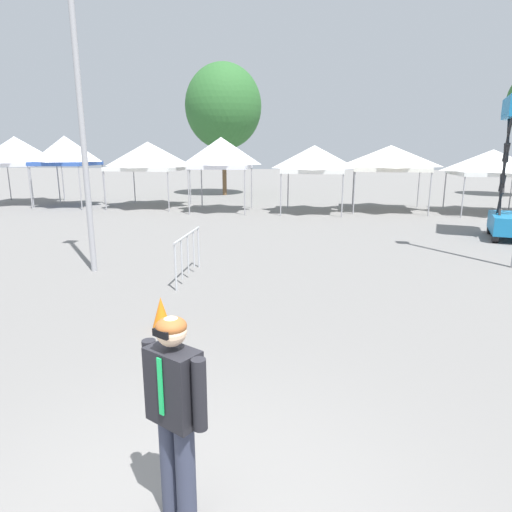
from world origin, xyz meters
The scene contains 12 objects.
canopy_tent_far_left centered at (-15.93, 20.39, 2.92)m, with size 3.79×3.79×3.72m.
canopy_tent_behind_left centered at (-12.48, 19.60, 2.95)m, with size 2.92×2.92×3.71m.
canopy_tent_right_of_center centered at (-8.11, 20.10, 2.67)m, with size 3.67×3.67×3.40m.
canopy_tent_center centered at (-3.91, 18.89, 2.84)m, with size 2.88×2.88×3.59m.
canopy_tent_behind_right centered at (0.59, 19.09, 2.56)m, with size 3.07×3.07×3.20m.
canopy_tent_left_of_center centered at (4.30, 20.35, 2.60)m, with size 3.75×3.75×3.21m.
canopy_tent_far_right centered at (8.90, 19.93, 2.41)m, with size 3.39×3.39×3.01m.
person_foreground centered at (-0.11, 0.12, 1.03)m, with size 0.58×0.41×1.78m.
light_pole_opposite_side centered at (-4.65, 7.33, 5.09)m, with size 0.36×0.36×9.04m.
tree_behind_tents_left centered at (-5.54, 27.05, 5.74)m, with size 4.97×4.97×8.48m.
crowd_barrier_mid_lot centered at (-2.10, 7.05, 0.75)m, with size 0.09×2.10×1.08m.
traffic_cone_lot_center centered at (-1.67, 3.99, 0.28)m, with size 0.32×0.32×0.56m, color orange.
Camera 1 is at (0.96, -2.84, 2.97)m, focal length 31.27 mm.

